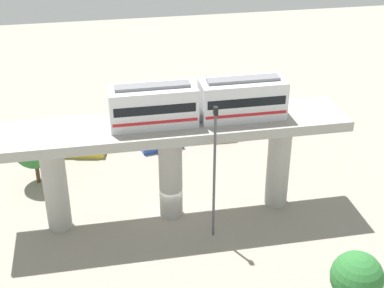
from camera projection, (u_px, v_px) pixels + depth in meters
ground_plane at (171, 214)px, 47.18m from camera, size 120.00×120.00×0.00m
viaduct at (170, 148)px, 44.17m from camera, size 5.20×28.00×8.53m
train at (198, 102)px, 42.79m from camera, size 2.64×13.55×3.24m
parked_car_blue at (161, 141)px, 57.06m from camera, size 2.55×4.46×1.76m
parked_car_orange at (220, 132)px, 58.96m from camera, size 1.85×4.22×1.76m
parked_car_yellow at (84, 148)px, 55.88m from camera, size 2.61×4.48×1.76m
tree_near_viaduct at (357, 277)px, 35.06m from camera, size 3.33×3.33×5.25m
tree_mid_lot at (34, 148)px, 49.87m from camera, size 3.79×3.79×5.52m
signal_post at (214, 169)px, 41.82m from camera, size 0.44×0.28×11.13m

